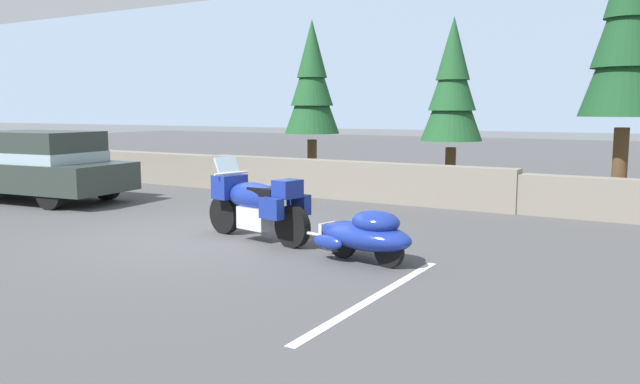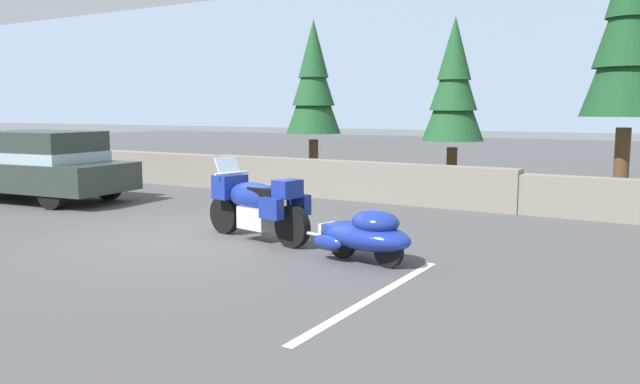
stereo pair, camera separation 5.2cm
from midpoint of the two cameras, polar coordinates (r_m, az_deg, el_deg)
ground_plane at (r=10.65m, az=-10.80°, el=-4.10°), size 80.00×80.00×0.00m
stone_guard_wall at (r=15.10m, az=1.37°, el=1.12°), size 24.00×0.56×0.91m
touring_motorcycle at (r=10.21m, az=-5.71°, el=-0.96°), size 2.29×1.02×1.33m
car_shaped_trailer at (r=8.70m, az=4.35°, el=-3.83°), size 2.23×1.00×0.76m
suv_at_left_edge at (r=16.04m, az=-24.43°, el=2.28°), size 4.98×2.45×1.63m
pine_tree_tall at (r=14.72m, az=26.61°, el=13.30°), size 1.81×1.81×6.07m
pine_tree_secondary at (r=17.16m, az=-0.51°, el=9.94°), size 1.50×1.50×4.54m
pine_tree_far_right at (r=15.12m, az=12.25°, el=9.47°), size 1.44×1.44×4.28m
parking_stripe_marker at (r=7.25m, az=5.27°, el=-9.48°), size 0.12×3.60×0.01m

